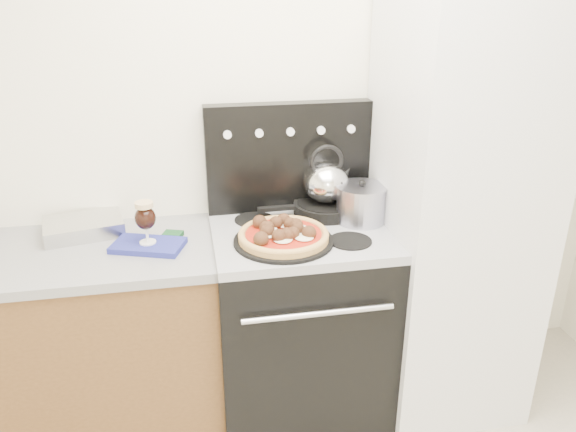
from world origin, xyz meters
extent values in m
cube|color=white|center=(0.00, 1.50, 1.25)|extent=(3.50, 0.01, 2.50)
cube|color=brown|center=(-1.02, 1.20, 0.43)|extent=(1.45, 0.60, 0.86)
cube|color=gray|center=(-1.02, 1.20, 0.88)|extent=(1.48, 0.63, 0.04)
cube|color=black|center=(0.08, 1.18, 0.44)|extent=(0.76, 0.65, 0.88)
cube|color=#ADADB2|center=(0.08, 1.18, 0.90)|extent=(0.76, 0.65, 0.04)
cube|color=black|center=(0.08, 1.45, 1.17)|extent=(0.76, 0.08, 0.50)
cube|color=silver|center=(0.78, 1.15, 0.95)|extent=(0.64, 0.68, 1.90)
cube|color=silver|center=(-0.84, 1.37, 0.93)|extent=(0.37, 0.30, 0.06)
cube|color=navy|center=(-0.56, 1.16, 0.91)|extent=(0.32, 0.25, 0.02)
cylinder|color=black|center=(-0.01, 1.07, 0.93)|extent=(0.53, 0.53, 0.01)
cylinder|color=black|center=(0.24, 1.35, 0.95)|extent=(0.30, 0.30, 0.05)
cylinder|color=#A8A7B9|center=(0.37, 1.23, 1.00)|extent=(0.26, 0.26, 0.16)
camera|label=1|loc=(-0.39, -0.99, 1.91)|focal=35.00mm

